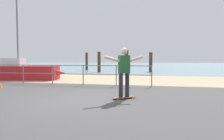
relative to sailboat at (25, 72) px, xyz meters
The scene contains 11 objects.
ground_plane 8.58m from the sailboat, 48.50° to the right, with size 24.00×10.00×0.04m, color #474444.
beach_strip 5.92m from the sailboat, 15.62° to the left, with size 24.00×6.00×0.04m, color tan.
sea_surface 30.13m from the sailboat, 79.14° to the left, with size 72.00×50.00×0.04m, color #75939E.
railing_fence 4.13m from the sailboat, 26.10° to the right, with size 8.66×0.05×1.05m.
sailboat is the anchor object (origin of this frame).
skateboard 8.67m from the sailboat, 34.68° to the right, with size 0.77×0.63×0.08m.
skateboarder 8.67m from the sailboat, 34.68° to the right, with size 1.23×0.91×1.65m.
groyne_post_0 11.37m from the sailboat, 88.55° to the left, with size 0.29×0.29×2.08m, color #422D1E.
groyne_post_1 8.27m from the sailboat, 70.22° to the left, with size 0.31×0.31×2.05m, color #422D1E.
groyne_post_2 11.01m from the sailboat, 61.18° to the left, with size 0.37×0.37×2.27m, color #422D1E.
groyne_post_3 12.18m from the sailboat, 50.11° to the left, with size 0.34×0.34×2.00m, color #422D1E.
Camera 1 is at (2.41, -6.22, 1.38)m, focal length 32.51 mm.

